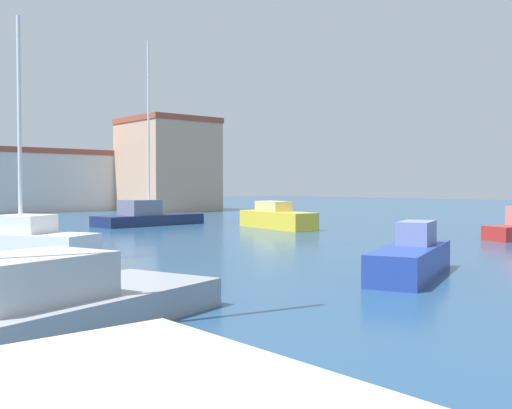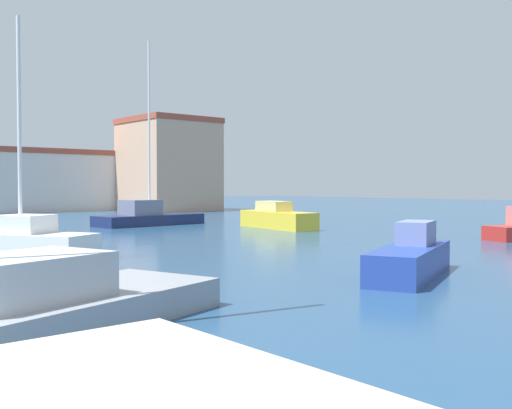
{
  "view_description": "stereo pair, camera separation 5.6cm",
  "coord_description": "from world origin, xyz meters",
  "views": [
    {
      "loc": [
        -0.6,
        -6.39,
        2.4
      ],
      "look_at": [
        14.6,
        11.34,
        1.67
      ],
      "focal_mm": 42.17,
      "sensor_mm": 36.0,
      "label": 1
    },
    {
      "loc": [
        -0.55,
        -6.43,
        2.4
      ],
      "look_at": [
        14.6,
        11.34,
        1.67
      ],
      "focal_mm": 42.17,
      "sensor_mm": 36.0,
      "label": 2
    }
  ],
  "objects": [
    {
      "name": "motorboat_yellow_center_channel",
      "position": [
        22.21,
        18.43,
        0.59
      ],
      "size": [
        2.42,
        5.91,
        1.52
      ],
      "color": "gold",
      "rests_on": "water"
    },
    {
      "name": "water",
      "position": [
        15.0,
        20.0,
        0.0
      ],
      "size": [
        160.0,
        160.0,
        0.0
      ],
      "primitive_type": "plane",
      "color": "navy",
      "rests_on": "ground"
    },
    {
      "name": "sailboat_navy_inner_mooring",
      "position": [
        17.99,
        25.46,
        0.57
      ],
      "size": [
        6.93,
        2.9,
        11.1
      ],
      "color": "#19234C",
      "rests_on": "water"
    },
    {
      "name": "sailboat_white_mid_harbor",
      "position": [
        5.92,
        12.31,
        0.61
      ],
      "size": [
        3.76,
        4.95,
        7.59
      ],
      "color": "white",
      "rests_on": "water"
    },
    {
      "name": "sailboat_grey_behind_lamppost",
      "position": [
        2.39,
        3.11,
        0.46
      ],
      "size": [
        8.73,
        4.85,
        10.77
      ],
      "color": "gray",
      "rests_on": "water"
    },
    {
      "name": "warehouse_block",
      "position": [
        30.27,
        42.57,
        4.39
      ],
      "size": [
        7.44,
        7.95,
        8.76
      ],
      "color": "tan",
      "rests_on": "ground"
    },
    {
      "name": "yacht_club",
      "position": [
        21.23,
        49.11,
        2.9
      ],
      "size": [
        12.9,
        5.64,
        5.77
      ],
      "color": "beige",
      "rests_on": "ground"
    },
    {
      "name": "motorboat_blue_distant_north",
      "position": [
        12.86,
        2.96,
        0.49
      ],
      "size": [
        5.0,
        3.12,
        1.43
      ],
      "color": "#233D93",
      "rests_on": "water"
    }
  ]
}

